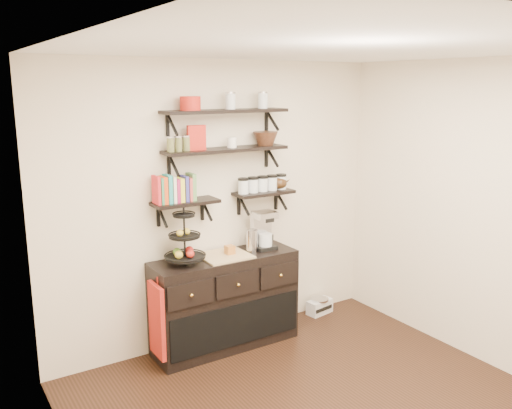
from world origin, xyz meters
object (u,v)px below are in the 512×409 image
object	(u,v)px
sideboard	(225,301)
radio	(320,306)
coffee_maker	(263,231)
fruit_stand	(185,244)

from	to	relation	value
sideboard	radio	bearing A→B (deg)	4.57
coffee_maker	fruit_stand	bearing A→B (deg)	-177.35
fruit_stand	sideboard	bearing A→B (deg)	-0.57
coffee_maker	radio	xyz separation A→B (m)	(0.79, 0.07, -0.99)
sideboard	radio	xyz separation A→B (m)	(1.24, 0.10, -0.37)
fruit_stand	coffee_maker	size ratio (longest dim) A/B	1.42
coffee_maker	radio	bearing A→B (deg)	6.49
radio	sideboard	bearing A→B (deg)	175.32
sideboard	radio	distance (m)	1.30
sideboard	fruit_stand	size ratio (longest dim) A/B	2.64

